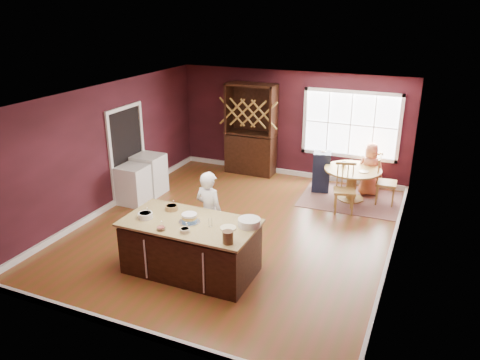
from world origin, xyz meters
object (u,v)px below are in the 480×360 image
layer_cake (189,218)px  chair_south (345,189)px  dryer (149,174)px  toddler (324,158)px  chair_north (370,170)px  kitchen_island (191,248)px  dining_table (352,178)px  high_chair (321,171)px  chair_east (387,181)px  hutch (251,129)px  seated_woman (370,169)px  washer (133,185)px  baker (209,213)px

layer_cake → chair_south: (1.86, 3.41, -0.45)m
dryer → toddler: bearing=26.6°
chair_north → kitchen_island: bearing=42.0°
dining_table → high_chair: high_chair is taller
chair_east → dryer: bearing=103.7°
layer_cake → chair_east: (2.62, 4.23, -0.45)m
dining_table → chair_east: chair_east is taller
high_chair → hutch: bearing=153.5°
hutch → high_chair: bearing=-14.5°
kitchen_island → high_chair: (1.09, 4.43, 0.06)m
chair_south → seated_woman: seated_woman is taller
high_chair → toddler: high_chair is taller
high_chair → layer_cake: bearing=-115.8°
dining_table → toddler: 0.87m
toddler → hutch: bearing=167.8°
seated_woman → washer: 5.44m
chair_east → hutch: hutch is taller
chair_south → chair_north: (0.30, 1.55, -0.04)m
chair_north → seated_woman: 0.35m
baker → layer_cake: bearing=102.0°
baker → dryer: (-2.58, 1.94, -0.30)m
baker → toddler: (1.13, 3.79, 0.04)m
seated_woman → washer: size_ratio=1.43×
layer_cake → toddler: bearing=76.1°
kitchen_island → washer: 3.28m
chair_east → dryer: (-5.21, -1.57, -0.07)m
baker → dryer: 3.24m
dryer → kitchen_island: bearing=-45.8°
toddler → hutch: 2.15m
chair_north → hutch: 3.18m
toddler → dryer: 4.16m
dining_table → layer_cake: layer_cake is taller
dining_table → chair_south: bearing=-91.1°
dining_table → hutch: hutch is taller
seated_woman → hutch: bearing=-20.4°
kitchen_island → dryer: (-2.59, 2.66, 0.03)m
baker → chair_south: 3.28m
high_chair → kitchen_island: bearing=-115.8°
toddler → chair_east: bearing=-10.7°
toddler → washer: bearing=-146.1°
washer → dryer: bearing=90.0°
kitchen_island → layer_cake: 0.55m
baker → chair_north: bearing=-105.8°
chair_east → dryer: size_ratio=1.16×
kitchen_island → washer: size_ratio=2.52×
kitchen_island → toddler: size_ratio=8.48×
chair_east → chair_north: chair_east is taller
baker → chair_south: (1.87, 2.69, -0.23)m
kitchen_island → chair_east: bearing=58.2°
chair_north → toddler: bearing=-1.2°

